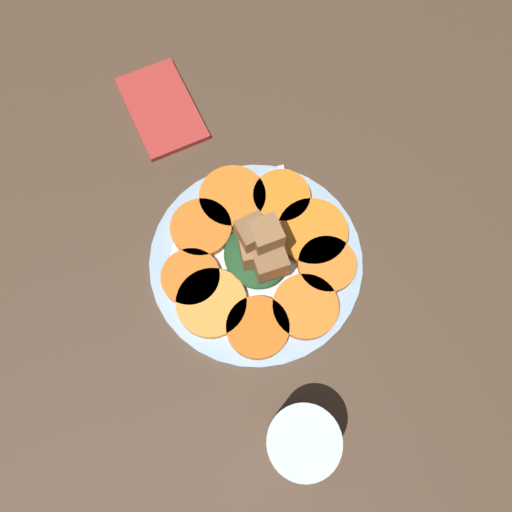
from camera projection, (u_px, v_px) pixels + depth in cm
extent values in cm
cube|color=#4C3828|center=(256.00, 264.00, 64.93)|extent=(120.00, 120.00, 2.00)
cylinder|color=#99B7D1|center=(256.00, 260.00, 63.52)|extent=(27.04, 27.04, 1.00)
cylinder|color=white|center=(256.00, 260.00, 63.47)|extent=(21.63, 21.63, 1.00)
cylinder|color=orange|center=(212.00, 303.00, 60.43)|extent=(8.60, 8.60, 1.20)
cylinder|color=orange|center=(258.00, 327.00, 59.44)|extent=(7.58, 7.58, 1.20)
cylinder|color=orange|center=(305.00, 307.00, 60.28)|extent=(8.02, 8.02, 1.20)
cylinder|color=orange|center=(327.00, 265.00, 62.05)|extent=(7.30, 7.30, 1.20)
cylinder|color=orange|center=(311.00, 230.00, 63.58)|extent=(9.02, 9.02, 1.20)
cylinder|color=orange|center=(282.00, 196.00, 65.15)|extent=(7.49, 7.49, 1.20)
cylinder|color=orange|center=(233.00, 197.00, 65.14)|extent=(8.71, 8.71, 1.20)
cylinder|color=orange|center=(201.00, 228.00, 63.68)|extent=(7.86, 7.86, 1.20)
cylinder|color=orange|center=(191.00, 277.00, 61.51)|extent=(7.29, 7.29, 1.20)
ellipsoid|color=#1E4723|center=(256.00, 256.00, 62.08)|extent=(8.75, 7.88, 1.83)
cube|color=olive|center=(254.00, 245.00, 59.58)|extent=(4.57, 4.57, 3.78)
cube|color=brown|center=(269.00, 260.00, 58.93)|extent=(4.28, 4.28, 3.85)
cube|color=brown|center=(250.00, 234.00, 56.83)|extent=(3.37, 3.37, 3.26)
cube|color=olive|center=(264.00, 231.00, 56.79)|extent=(3.54, 3.54, 3.35)
cube|color=silver|center=(294.00, 207.00, 65.11)|extent=(12.55, 2.97, 0.40)
cube|color=silver|center=(311.00, 255.00, 62.89)|extent=(1.85, 2.51, 0.40)
cube|color=silver|center=(327.00, 276.00, 61.96)|extent=(4.92, 1.05, 0.40)
cube|color=silver|center=(322.00, 278.00, 61.90)|extent=(4.92, 1.05, 0.40)
cube|color=silver|center=(317.00, 279.00, 61.83)|extent=(4.92, 1.05, 0.40)
cube|color=silver|center=(312.00, 281.00, 61.77)|extent=(4.92, 1.05, 0.40)
cylinder|color=silver|center=(301.00, 441.00, 52.56)|extent=(7.46, 7.46, 9.09)
cube|color=#B2332D|center=(162.00, 108.00, 71.21)|extent=(14.79, 8.88, 0.80)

